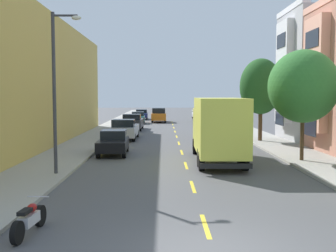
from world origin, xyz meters
name	(u,v)px	position (x,y,z in m)	size (l,w,h in m)	color
ground_plane	(176,133)	(0.00, 30.00, 0.00)	(160.00, 160.00, 0.00)	#4C4C4F
sidewalk_left	(99,135)	(-7.10, 28.00, 0.07)	(3.20, 120.00, 0.14)	#99968E
sidewalk_right	(254,135)	(7.10, 28.00, 0.07)	(3.20, 120.00, 0.14)	#99968E
lane_centerline_dashes	(178,140)	(0.00, 24.50, 0.00)	(0.14, 47.20, 0.01)	yellow
street_tree_second	(303,86)	(6.40, 12.87, 4.17)	(3.78, 3.78, 6.01)	#47331E
street_tree_third	(261,87)	(6.40, 22.60, 4.35)	(3.27, 3.27, 6.39)	#47331E
street_lamp	(57,82)	(-5.96, 9.21, 4.31)	(1.35, 0.28, 7.24)	#38383D
delivery_box_truck	(218,127)	(1.79, 12.94, 1.98)	(2.56, 7.91, 3.54)	#D8D84C
parked_pickup_silver	(125,129)	(-4.40, 24.79, 0.83)	(2.07, 5.33, 1.73)	#B2B5BA
parked_hatchback_sky	(209,120)	(4.24, 39.66, 0.76)	(1.81, 4.03, 1.50)	#7A9EC6
parked_pickup_charcoal	(133,122)	(-4.41, 33.90, 0.83)	(2.05, 5.32, 1.73)	#333338
parked_hatchback_black	(113,142)	(-4.31, 16.10, 0.76)	(1.86, 4.05, 1.50)	black
parked_wagon_navy	(142,114)	(-4.49, 53.19, 0.80)	(1.94, 4.75, 1.50)	navy
parked_hatchback_burgundy	(224,128)	(4.29, 27.59, 0.76)	(1.79, 4.02, 1.50)	maroon
parked_hatchback_teal	(138,118)	(-4.50, 44.06, 0.76)	(1.85, 4.05, 1.50)	#195B60
parked_hatchback_white	(198,114)	(4.22, 54.00, 0.76)	(1.80, 4.02, 1.50)	silver
parked_wagon_forest	(203,116)	(4.28, 47.14, 0.80)	(1.84, 4.71, 1.50)	#194C28
moving_orange_sedan	(159,115)	(-1.80, 46.59, 0.99)	(1.95, 4.80, 1.93)	orange
parked_motorcycle	(30,220)	(-4.75, 1.33, 0.41)	(0.62, 2.05, 0.90)	black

